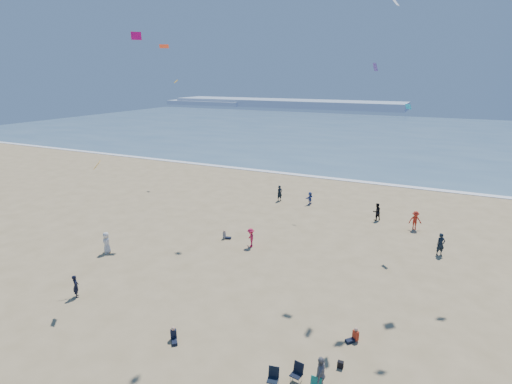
% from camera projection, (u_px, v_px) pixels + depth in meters
% --- Properties ---
extents(ocean, '(220.00, 100.00, 0.06)m').
position_uv_depth(ocean, '(398.00, 135.00, 99.82)').
color(ocean, '#476B84').
rests_on(ocean, ground).
extents(surf_line, '(220.00, 1.20, 0.08)m').
position_uv_depth(surf_line, '(355.00, 181.00, 56.51)').
color(surf_line, white).
rests_on(surf_line, ground).
extents(headland_far, '(110.00, 20.00, 3.20)m').
position_uv_depth(headland_far, '(285.00, 103.00, 189.09)').
color(headland_far, '#7A8EA8').
rests_on(headland_far, ground).
extents(headland_near, '(40.00, 14.00, 2.00)m').
position_uv_depth(headland_near, '(207.00, 103.00, 201.43)').
color(headland_near, '#7A8EA8').
rests_on(headland_near, ground).
extents(standing_flyers, '(33.25, 34.99, 1.94)m').
position_uv_depth(standing_flyers, '(349.00, 272.00, 28.63)').
color(standing_flyers, black).
rests_on(standing_flyers, ground).
extents(seated_group, '(15.01, 27.30, 0.84)m').
position_uv_depth(seated_group, '(215.00, 366.00, 20.07)').
color(seated_group, white).
rests_on(seated_group, ground).
extents(chair_cluster, '(2.66, 1.50, 1.00)m').
position_uv_depth(chair_cluster, '(294.00, 381.00, 19.00)').
color(chair_cluster, black).
rests_on(chair_cluster, ground).
extents(black_backpack, '(0.30, 0.22, 0.38)m').
position_uv_depth(black_backpack, '(340.00, 365.00, 20.50)').
color(black_backpack, black).
rests_on(black_backpack, ground).
extents(kites_aloft, '(49.20, 41.76, 25.70)m').
position_uv_depth(kites_aloft, '(404.00, 82.00, 21.22)').
color(kites_aloft, yellow).
rests_on(kites_aloft, ground).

